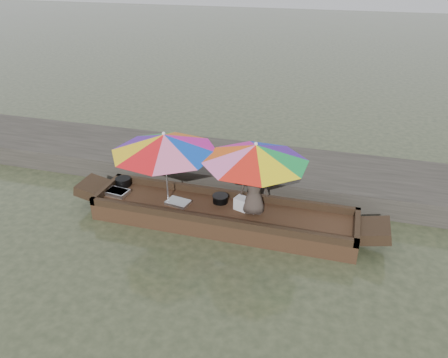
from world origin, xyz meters
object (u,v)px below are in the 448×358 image
(tray_crayfish, at_px, (117,192))
(tray_scallop, at_px, (178,202))
(charcoal_grill, at_px, (220,199))
(cooking_pot, at_px, (123,182))
(umbrella_stern, at_px, (255,180))
(supply_bag, at_px, (242,204))
(umbrella_bow, at_px, (166,168))
(vendor, at_px, (254,188))
(boat_hull, at_px, (223,217))

(tray_crayfish, xyz_separation_m, tray_scallop, (1.41, -0.00, -0.01))
(tray_scallop, bearing_deg, charcoal_grill, 20.37)
(cooking_pot, relative_size, umbrella_stern, 0.17)
(cooking_pot, distance_m, tray_crayfish, 0.42)
(supply_bag, distance_m, umbrella_bow, 1.70)
(supply_bag, bearing_deg, vendor, -14.39)
(umbrella_stern, bearing_deg, tray_scallop, -178.84)
(tray_crayfish, bearing_deg, umbrella_stern, 0.60)
(umbrella_bow, bearing_deg, umbrella_stern, 0.00)
(boat_hull, relative_size, tray_scallop, 11.24)
(boat_hull, height_order, cooking_pot, cooking_pot)
(cooking_pot, bearing_deg, umbrella_bow, -16.87)
(umbrella_bow, bearing_deg, boat_hull, 0.00)
(cooking_pot, height_order, umbrella_bow, umbrella_bow)
(tray_scallop, distance_m, supply_bag, 1.34)
(tray_scallop, xyz_separation_m, umbrella_bow, (-0.24, 0.03, 0.74))
(tray_crayfish, relative_size, umbrella_stern, 0.23)
(umbrella_bow, bearing_deg, vendor, 2.11)
(boat_hull, bearing_deg, vendor, 6.12)
(cooking_pot, bearing_deg, tray_crayfish, -80.41)
(umbrella_stern, bearing_deg, supply_bag, 154.04)
(tray_crayfish, height_order, supply_bag, supply_bag)
(tray_crayfish, xyz_separation_m, umbrella_bow, (1.17, 0.03, 0.73))
(cooking_pot, distance_m, umbrella_bow, 1.47)
(cooking_pot, relative_size, tray_scallop, 0.71)
(vendor, bearing_deg, umbrella_bow, -8.09)
(supply_bag, xyz_separation_m, vendor, (0.25, -0.06, 0.44))
(vendor, height_order, umbrella_bow, umbrella_bow)
(umbrella_bow, bearing_deg, tray_scallop, -7.83)
(tray_crayfish, distance_m, tray_scallop, 1.41)
(tray_scallop, height_order, umbrella_stern, umbrella_stern)
(charcoal_grill, height_order, umbrella_bow, umbrella_bow)
(tray_crayfish, bearing_deg, supply_bag, 3.40)
(supply_bag, xyz_separation_m, umbrella_bow, (-1.56, -0.13, 0.65))
(tray_crayfish, height_order, charcoal_grill, charcoal_grill)
(tray_crayfish, xyz_separation_m, charcoal_grill, (2.23, 0.31, 0.03))
(boat_hull, distance_m, tray_crayfish, 2.37)
(boat_hull, height_order, supply_bag, supply_bag)
(boat_hull, distance_m, vendor, 0.97)
(boat_hull, distance_m, umbrella_bow, 1.52)
(boat_hull, bearing_deg, supply_bag, 19.41)
(tray_scallop, relative_size, supply_bag, 1.70)
(supply_bag, relative_size, umbrella_bow, 0.13)
(supply_bag, bearing_deg, umbrella_bow, -175.21)
(tray_crayfish, distance_m, umbrella_stern, 3.09)
(charcoal_grill, bearing_deg, tray_scallop, -159.63)
(supply_bag, relative_size, umbrella_stern, 0.14)
(tray_scallop, bearing_deg, supply_bag, 7.01)
(tray_scallop, bearing_deg, vendor, 3.59)
(umbrella_bow, bearing_deg, cooking_pot, 163.13)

